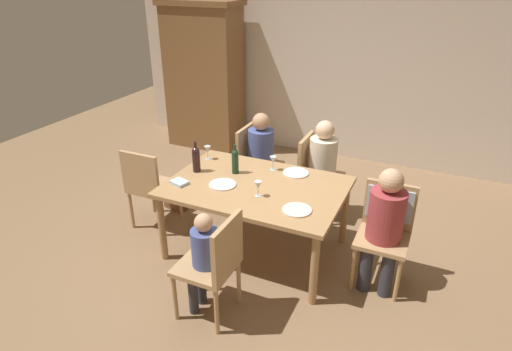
{
  "coord_description": "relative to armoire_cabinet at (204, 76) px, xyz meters",
  "views": [
    {
      "loc": [
        1.51,
        -3.31,
        2.61
      ],
      "look_at": [
        0.0,
        0.0,
        0.84
      ],
      "focal_mm": 30.35,
      "sensor_mm": 36.0,
      "label": 1
    }
  ],
  "objects": [
    {
      "name": "chair_far_left",
      "position": [
        1.47,
        -1.37,
        -0.56
      ],
      "size": [
        0.44,
        0.44,
        0.92
      ],
      "rotation": [
        0.0,
        0.0,
        -1.57
      ],
      "color": "tan",
      "rests_on": "ground_plane"
    },
    {
      "name": "wine_glass_centre",
      "position": [
        2.04,
        -2.52,
        -0.25
      ],
      "size": [
        0.07,
        0.07,
        0.15
      ],
      "color": "silver",
      "rests_on": "dining_table"
    },
    {
      "name": "chair_far_right",
      "position": [
        2.22,
        -1.37,
        -0.56
      ],
      "size": [
        0.44,
        0.44,
        0.92
      ],
      "rotation": [
        0.0,
        0.0,
        -1.57
      ],
      "color": "tan",
      "rests_on": "ground_plane"
    },
    {
      "name": "person_child_small",
      "position": [
        1.91,
        -3.28,
        -0.54
      ],
      "size": [
        0.25,
        0.22,
        0.94
      ],
      "rotation": [
        0.0,
        0.0,
        1.57
      ],
      "color": "#33333D",
      "rests_on": "ground_plane"
    },
    {
      "name": "dinner_plate_host",
      "position": [
        2.44,
        -2.61,
        -0.35
      ],
      "size": [
        0.25,
        0.25,
        0.01
      ],
      "primitive_type": "cylinder",
      "color": "silver",
      "rests_on": "dining_table"
    },
    {
      "name": "dinner_plate_guest_left",
      "position": [
        2.19,
        -1.93,
        -0.35
      ],
      "size": [
        0.26,
        0.26,
        0.01
      ],
      "primitive_type": "cylinder",
      "color": "white",
      "rests_on": "dining_table"
    },
    {
      "name": "handbag",
      "position": [
        0.72,
        -1.97,
        -0.99
      ],
      "size": [
        0.3,
        0.18,
        0.22
      ],
      "primitive_type": "cube",
      "rotation": [
        0.0,
        0.0,
        -0.24
      ],
      "color": "brown",
      "rests_on": "ground_plane"
    },
    {
      "name": "chair_left_end",
      "position": [
        0.72,
        -2.41,
        -0.56
      ],
      "size": [
        0.44,
        0.44,
        0.92
      ],
      "color": "tan",
      "rests_on": "ground_plane"
    },
    {
      "name": "wine_bottle_tall_green",
      "position": [
        1.63,
        -2.17,
        -0.23
      ],
      "size": [
        0.07,
        0.07,
        0.31
      ],
      "color": "#19381E",
      "rests_on": "dining_table"
    },
    {
      "name": "person_woman_host",
      "position": [
        1.58,
        -1.37,
        -0.45
      ],
      "size": [
        0.34,
        0.3,
        1.11
      ],
      "rotation": [
        0.0,
        0.0,
        -1.57
      ],
      "color": "#33333D",
      "rests_on": "ground_plane"
    },
    {
      "name": "ground_plane",
      "position": [
        1.93,
        -2.32,
        -1.1
      ],
      "size": [
        10.0,
        10.0,
        0.0
      ],
      "primitive_type": "plane",
      "color": "#846647"
    },
    {
      "name": "wine_glass_near_right",
      "position": [
        1.95,
        -1.95,
        -0.25
      ],
      "size": [
        0.07,
        0.07,
        0.15
      ],
      "color": "silver",
      "rests_on": "dining_table"
    },
    {
      "name": "chair_near",
      "position": [
        2.02,
        -3.28,
        -0.56
      ],
      "size": [
        0.44,
        0.44,
        0.92
      ],
      "rotation": [
        0.0,
        0.0,
        1.57
      ],
      "color": "tan",
      "rests_on": "ground_plane"
    },
    {
      "name": "dinner_plate_guest_right",
      "position": [
        1.64,
        -2.46,
        -0.35
      ],
      "size": [
        0.26,
        0.26,
        0.01
      ],
      "primitive_type": "cylinder",
      "color": "white",
      "rests_on": "dining_table"
    },
    {
      "name": "wine_bottle_dark_red",
      "position": [
        1.26,
        -2.3,
        -0.22
      ],
      "size": [
        0.08,
        0.08,
        0.32
      ],
      "color": "black",
      "rests_on": "dining_table"
    },
    {
      "name": "armoire_cabinet",
      "position": [
        0.0,
        0.0,
        0.0
      ],
      "size": [
        1.18,
        0.62,
        2.18
      ],
      "color": "brown",
      "rests_on": "ground_plane"
    },
    {
      "name": "person_man_guest",
      "position": [
        3.14,
        -2.35,
        -0.44
      ],
      "size": [
        0.31,
        0.35,
        1.14
      ],
      "rotation": [
        0.0,
        0.0,
        3.14
      ],
      "color": "#33333D",
      "rests_on": "ground_plane"
    },
    {
      "name": "rear_room_partition",
      "position": [
        1.93,
        0.45,
        0.25
      ],
      "size": [
        6.4,
        0.12,
        2.7
      ],
      "primitive_type": "cube",
      "color": "beige",
      "rests_on": "ground_plane"
    },
    {
      "name": "chair_right_end",
      "position": [
        3.14,
        -2.2,
        -0.5
      ],
      "size": [
        0.44,
        0.46,
        0.92
      ],
      "rotation": [
        0.0,
        0.0,
        3.14
      ],
      "color": "tan",
      "rests_on": "ground_plane"
    },
    {
      "name": "dining_table",
      "position": [
        1.93,
        -2.32,
        -0.44
      ],
      "size": [
        1.66,
        1.15,
        0.74
      ],
      "color": "#A87F51",
      "rests_on": "ground_plane"
    },
    {
      "name": "person_man_bearded",
      "position": [
        2.33,
        -1.37,
        -0.44
      ],
      "size": [
        0.35,
        0.3,
        1.13
      ],
      "rotation": [
        0.0,
        0.0,
        -1.57
      ],
      "color": "#33333D",
      "rests_on": "ground_plane"
    },
    {
      "name": "wine_glass_near_left",
      "position": [
        1.21,
        -1.98,
        -0.25
      ],
      "size": [
        0.07,
        0.07,
        0.15
      ],
      "color": "silver",
      "rests_on": "dining_table"
    },
    {
      "name": "folded_napkin",
      "position": [
        1.26,
        -2.6,
        -0.35
      ],
      "size": [
        0.19,
        0.16,
        0.03
      ],
      "primitive_type": "cube",
      "rotation": [
        0.0,
        0.0,
        -0.29
      ],
      "color": "#ADC6D6",
      "rests_on": "dining_table"
    }
  ]
}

